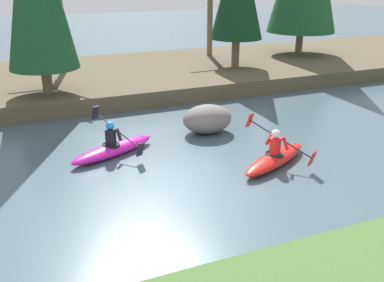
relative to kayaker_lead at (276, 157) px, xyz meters
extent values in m
plane|color=#425660|center=(-2.67, -0.07, -0.22)|extent=(90.00, 90.00, 0.00)
cube|color=brown|center=(-2.67, 10.32, 0.09)|extent=(44.00, 8.37, 0.62)
cylinder|color=brown|center=(-4.90, 7.48, 0.86)|extent=(0.36, 0.36, 0.93)
cylinder|color=brown|center=(3.66, 9.14, 1.03)|extent=(0.36, 0.36, 1.27)
cylinder|color=brown|center=(8.33, 10.73, 0.98)|extent=(0.36, 0.36, 1.16)
cylinder|color=brown|center=(-3.70, 11.48, 2.22)|extent=(0.28, 0.28, 3.64)
cylinder|color=brown|center=(3.74, 12.11, 2.21)|extent=(0.28, 0.28, 3.62)
ellipsoid|color=red|center=(-0.02, -0.01, -0.05)|extent=(2.68, 1.77, 0.34)
cone|color=red|center=(1.08, 0.56, -0.03)|extent=(0.40, 0.34, 0.20)
cylinder|color=black|center=(-0.07, -0.03, 0.09)|extent=(0.65, 0.65, 0.08)
cylinder|color=red|center=(-0.07, -0.03, 0.34)|extent=(0.40, 0.40, 0.42)
sphere|color=white|center=(-0.07, -0.03, 0.67)|extent=(0.31, 0.31, 0.23)
cylinder|color=red|center=(-0.09, 0.23, 0.43)|extent=(0.18, 0.24, 0.35)
cylinder|color=red|center=(0.13, -0.20, 0.43)|extent=(0.18, 0.24, 0.35)
cylinder|color=black|center=(0.14, 0.07, 0.47)|extent=(0.91, 1.72, 0.65)
cube|color=red|center=(-0.30, 0.92, 0.78)|extent=(0.25, 0.23, 0.41)
cube|color=red|center=(0.57, -0.77, 0.16)|extent=(0.25, 0.23, 0.41)
ellipsoid|color=#C61999|center=(-3.81, 2.31, -0.05)|extent=(2.70, 1.67, 0.34)
cone|color=#C61999|center=(-2.68, 2.83, -0.03)|extent=(0.40, 0.33, 0.20)
cylinder|color=black|center=(-3.85, 2.29, 0.09)|extent=(0.64, 0.64, 0.08)
cylinder|color=black|center=(-3.85, 2.29, 0.34)|extent=(0.40, 0.40, 0.42)
sphere|color=#1E89D1|center=(-3.85, 2.29, 0.67)|extent=(0.31, 0.31, 0.23)
cylinder|color=black|center=(-3.86, 2.55, 0.43)|extent=(0.18, 0.24, 0.35)
cylinder|color=black|center=(-3.66, 2.11, 0.43)|extent=(0.18, 0.24, 0.35)
cylinder|color=black|center=(-3.64, 2.38, 0.47)|extent=(0.83, 1.75, 0.65)
cube|color=black|center=(-4.04, 3.25, 0.78)|extent=(0.25, 0.23, 0.41)
cube|color=black|center=(-3.25, 1.52, 0.16)|extent=(0.25, 0.23, 0.41)
ellipsoid|color=slate|center=(-0.61, 2.99, 0.23)|extent=(1.58, 1.24, 0.89)
camera|label=1|loc=(-6.30, -9.17, 4.64)|focal=42.00mm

